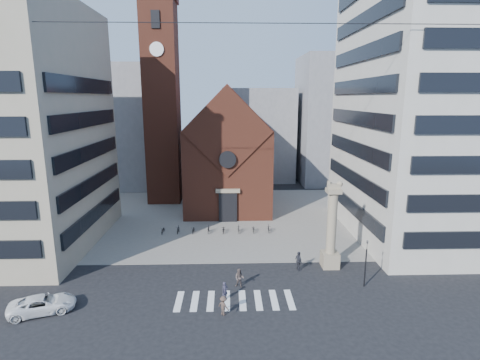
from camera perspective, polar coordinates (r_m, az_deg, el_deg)
name	(u,v)px	position (r m, az deg, el deg)	size (l,w,h in m)	color
ground	(228,283)	(34.85, -1.86, -15.38)	(120.00, 120.00, 0.00)	black
piazza	(228,217)	(52.40, -1.83, -5.62)	(46.00, 30.00, 0.05)	gray
zebra_crossing	(235,300)	(32.22, -0.84, -17.86)	(10.20, 3.20, 0.01)	white
church	(228,154)	(56.47, -1.88, 4.00)	(12.00, 16.65, 18.00)	brown
campanile	(162,101)	(59.69, -11.78, 11.68)	(5.50, 5.50, 31.20)	brown
building_left	(2,129)	(47.54, -32.51, 6.58)	(18.00, 20.00, 26.00)	gray
building_right	(438,100)	(49.02, 27.90, 10.72)	(18.00, 22.00, 32.00)	beige
bg_block_left	(120,127)	(73.82, -17.75, 7.77)	(16.00, 14.00, 22.00)	gray
bg_block_mid	(257,134)	(76.39, 2.67, 6.97)	(14.00, 12.00, 18.00)	gray
bg_block_right	(341,120)	(76.15, 15.11, 8.81)	(16.00, 14.00, 24.00)	gray
lion_column	(331,233)	(37.48, 13.75, -7.91)	(1.63, 1.60, 8.68)	tan
traffic_light	(366,262)	(35.00, 18.62, -11.78)	(0.13, 0.16, 4.30)	black
white_car	(42,304)	(34.03, -27.89, -16.39)	(2.21, 4.79, 1.33)	white
pedestrian_0	(225,291)	(31.97, -2.32, -16.54)	(0.57, 0.37, 1.55)	#302E40
pedestrian_1	(239,278)	(33.79, -0.09, -14.70)	(0.82, 0.64, 1.69)	#524541
pedestrian_2	(299,261)	(37.10, 8.93, -12.10)	(1.11, 0.46, 1.89)	#2A2B32
pedestrian_3	(224,306)	(30.06, -2.53, -18.58)	(1.00, 0.57, 1.55)	#47362F
scooter_0	(163,230)	(47.05, -11.65, -7.46)	(0.53, 1.53, 0.80)	black
scooter_1	(178,229)	(46.75, -9.40, -7.44)	(0.42, 1.48, 0.89)	black
scooter_2	(193,230)	(46.55, -7.12, -7.51)	(0.53, 1.53, 0.80)	black
scooter_3	(208,229)	(46.40, -4.82, -7.47)	(0.42, 1.48, 0.89)	black
scooter_4	(224,229)	(46.35, -2.52, -7.52)	(0.53, 1.53, 0.80)	black
scooter_5	(239,229)	(46.35, -0.21, -7.45)	(0.42, 1.48, 0.89)	black
scooter_6	(254,229)	(46.44, 2.09, -7.47)	(0.53, 1.53, 0.80)	black
scooter_7	(269,228)	(46.59, 4.38, -7.38)	(0.42, 1.48, 0.89)	black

